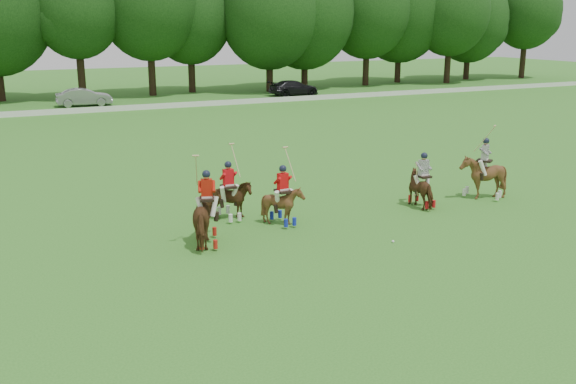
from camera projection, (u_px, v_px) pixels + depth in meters
name	position (u px, v px, depth m)	size (l,w,h in m)	color
ground	(335.00, 276.00, 18.10)	(180.00, 180.00, 0.00)	#2E6E1F
tree_line	(79.00, 8.00, 58.10)	(117.98, 14.32, 14.75)	black
boundary_rail	(102.00, 109.00, 51.26)	(120.00, 0.10, 0.44)	white
car_mid	(84.00, 97.00, 54.77)	(1.61, 4.60, 1.52)	gray
car_right	(294.00, 88.00, 63.00)	(2.04, 5.02, 1.46)	black
polo_red_a	(208.00, 218.00, 20.47)	(1.54, 2.27, 2.99)	#502E15
polo_red_b	(229.00, 199.00, 23.12)	(1.48, 1.29, 2.70)	#502E15
polo_red_c	(283.00, 204.00, 22.56)	(1.24, 1.37, 2.68)	#502E15
polo_stripe_a	(422.00, 188.00, 24.75)	(1.04, 1.69, 2.14)	#502E15
polo_stripe_b	(483.00, 176.00, 25.88)	(2.13, 2.18, 3.03)	#502E15
polo_ball	(393.00, 241.00, 20.83)	(0.09, 0.09, 0.09)	white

